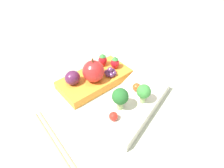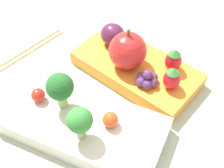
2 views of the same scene
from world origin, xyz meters
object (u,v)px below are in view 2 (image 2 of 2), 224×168
(broccoli_floret_0, at_px, (80,121))
(broccoli_floret_1, at_px, (60,88))
(strawberry_0, at_px, (172,78))
(bento_box_fruit, at_px, (136,69))
(apple, at_px, (126,50))
(strawberry_1, at_px, (173,60))
(bento_box_savoury, at_px, (84,125))
(grape_cluster, at_px, (147,79))
(chopsticks_pair, at_px, (15,58))
(cherry_tomato_1, at_px, (110,120))
(cherry_tomato_0, at_px, (38,95))
(plum, at_px, (113,34))

(broccoli_floret_0, bearing_deg, broccoli_floret_1, -25.73)
(strawberry_0, bearing_deg, broccoli_floret_1, 47.51)
(bento_box_fruit, distance_m, broccoli_floret_0, 0.17)
(apple, distance_m, strawberry_1, 0.07)
(bento_box_savoury, height_order, grape_cluster, grape_cluster)
(bento_box_savoury, distance_m, bento_box_fruit, 0.14)
(strawberry_1, xyz_separation_m, chopsticks_pair, (0.24, 0.11, -0.04))
(bento_box_fruit, relative_size, cherry_tomato_1, 9.83)
(broccoli_floret_1, relative_size, strawberry_0, 1.49)
(broccoli_floret_1, bearing_deg, chopsticks_pair, -16.81)
(bento_box_savoury, xyz_separation_m, cherry_tomato_0, (0.07, 0.01, 0.02))
(grape_cluster, bearing_deg, chopsticks_pair, 14.73)
(plum, xyz_separation_m, grape_cluster, (-0.09, 0.05, -0.01))
(cherry_tomato_1, height_order, chopsticks_pair, cherry_tomato_1)
(bento_box_savoury, relative_size, strawberry_1, 5.97)
(cherry_tomato_0, bearing_deg, plum, -95.40)
(broccoli_floret_1, distance_m, chopsticks_pair, 0.17)
(apple, bearing_deg, cherry_tomato_1, 112.81)
(bento_box_fruit, relative_size, plum, 5.05)
(plum, bearing_deg, cherry_tomato_1, 123.12)
(bento_box_fruit, bearing_deg, chopsticks_pair, 24.48)
(bento_box_fruit, relative_size, broccoli_floret_1, 3.65)
(broccoli_floret_0, bearing_deg, bento_box_fruit, -85.81)
(broccoli_floret_1, xyz_separation_m, apple, (-0.03, -0.12, -0.01))
(bento_box_savoury, height_order, cherry_tomato_0, cherry_tomato_0)
(cherry_tomato_0, xyz_separation_m, grape_cluster, (-0.11, -0.12, -0.00))
(bento_box_savoury, xyz_separation_m, broccoli_floret_0, (-0.01, 0.02, 0.05))
(cherry_tomato_1, bearing_deg, plum, -56.88)
(bento_box_savoury, xyz_separation_m, chopsticks_pair, (0.19, -0.05, -0.01))
(grape_cluster, xyz_separation_m, chopsticks_pair, (0.23, 0.06, -0.03))
(grape_cluster, bearing_deg, bento_box_fruit, -38.84)
(broccoli_floret_1, height_order, cherry_tomato_1, broccoli_floret_1)
(cherry_tomato_0, bearing_deg, broccoli_floret_1, -160.76)
(bento_box_savoury, bearing_deg, strawberry_1, -108.91)
(broccoli_floret_1, height_order, strawberry_0, broccoli_floret_1)
(bento_box_savoury, relative_size, cherry_tomato_1, 11.11)
(cherry_tomato_1, xyz_separation_m, strawberry_0, (-0.03, -0.11, 0.00))
(cherry_tomato_0, bearing_deg, bento_box_fruit, -117.51)
(cherry_tomato_0, xyz_separation_m, strawberry_0, (-0.14, -0.13, 0.00))
(plum, bearing_deg, bento_box_fruit, 161.99)
(bento_box_fruit, relative_size, broccoli_floret_0, 4.11)
(strawberry_1, height_order, chopsticks_pair, strawberry_1)
(bento_box_savoury, distance_m, chopsticks_pair, 0.20)
(broccoli_floret_0, distance_m, chopsticks_pair, 0.22)
(broccoli_floret_0, bearing_deg, strawberry_1, -102.69)
(plum, bearing_deg, broccoli_floret_0, 111.91)
(cherry_tomato_1, xyz_separation_m, chopsticks_pair, (0.23, -0.04, -0.04))
(bento_box_fruit, height_order, strawberry_0, strawberry_0)
(broccoli_floret_1, bearing_deg, strawberry_0, -132.49)
(strawberry_0, relative_size, grape_cluster, 1.08)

